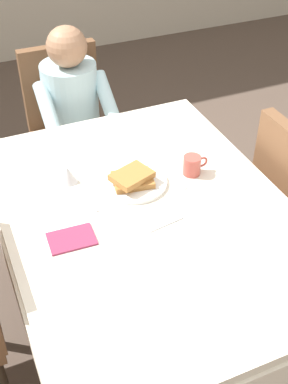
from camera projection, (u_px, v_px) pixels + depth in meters
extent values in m
plane|color=brown|center=(147.00, 325.00, 2.42)|extent=(14.00, 14.00, 0.00)
cube|color=silver|center=(148.00, 214.00, 1.97)|extent=(1.10, 1.50, 0.04)
cube|color=silver|center=(89.00, 141.00, 2.58)|extent=(1.10, 0.01, 0.18)
cube|color=silver|center=(12.00, 275.00, 1.87)|extent=(0.01, 1.50, 0.18)
cube|color=silver|center=(263.00, 200.00, 2.21)|extent=(0.01, 1.50, 0.18)
cylinder|color=brown|center=(10.00, 213.00, 2.53)|extent=(0.07, 0.07, 0.70)
cylinder|color=brown|center=(176.00, 170.00, 2.82)|extent=(0.07, 0.07, 0.70)
cube|color=brown|center=(74.00, 141.00, 2.92)|extent=(0.44, 0.44, 0.05)
cube|color=brown|center=(60.00, 85.00, 2.90)|extent=(0.44, 0.06, 0.48)
cylinder|color=#2D2319|center=(115.00, 181.00, 2.99)|extent=(0.04, 0.04, 0.40)
cylinder|color=#2D2319|center=(57.00, 196.00, 2.87)|extent=(0.04, 0.04, 0.40)
cylinder|color=#2D2319|center=(96.00, 150.00, 3.24)|extent=(0.04, 0.04, 0.40)
cylinder|color=#2D2319|center=(41.00, 163.00, 3.13)|extent=(0.04, 0.04, 0.40)
cylinder|color=silver|center=(71.00, 104.00, 2.74)|extent=(0.30, 0.30, 0.46)
sphere|color=#A37556|center=(66.00, 47.00, 2.52)|extent=(0.21, 0.21, 0.21)
cylinder|color=silver|center=(106.00, 98.00, 2.65)|extent=(0.08, 0.29, 0.23)
cylinder|color=silver|center=(48.00, 110.00, 2.55)|extent=(0.08, 0.29, 0.23)
cylinder|color=#383D51|center=(100.00, 184.00, 2.92)|extent=(0.10, 0.10, 0.45)
cylinder|color=#383D51|center=(74.00, 191.00, 2.88)|extent=(0.10, 0.10, 0.45)
cube|color=brown|center=(287.00, 179.00, 2.19)|extent=(0.06, 0.44, 0.48)
cylinder|color=#2D2319|center=(253.00, 233.00, 2.64)|extent=(0.04, 0.04, 0.40)
cylinder|color=white|center=(134.00, 182.00, 2.08)|extent=(0.28, 0.28, 0.02)
cube|color=#A36B33|center=(133.00, 180.00, 2.06)|extent=(0.18, 0.16, 0.03)
cube|color=#A36B33|center=(133.00, 176.00, 2.04)|extent=(0.19, 0.17, 0.03)
cylinder|color=#B24C42|center=(192.00, 165.00, 2.12)|extent=(0.08, 0.08, 0.08)
torus|color=#B24C42|center=(202.00, 162.00, 2.13)|extent=(0.05, 0.01, 0.05)
cone|color=silver|center=(67.00, 175.00, 2.07)|extent=(0.08, 0.08, 0.07)
cube|color=silver|center=(92.00, 197.00, 2.01)|extent=(0.03, 0.18, 0.00)
cube|color=silver|center=(177.00, 175.00, 2.13)|extent=(0.03, 0.20, 0.00)
cube|color=silver|center=(166.00, 224.00, 1.89)|extent=(0.15, 0.04, 0.00)
cube|color=#8C2D4C|center=(72.00, 239.00, 1.82)|extent=(0.18, 0.13, 0.01)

